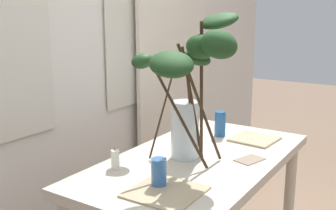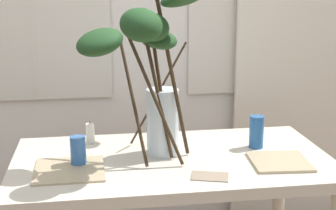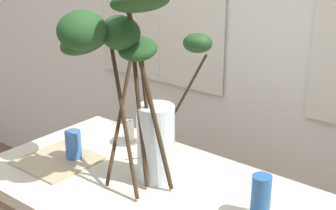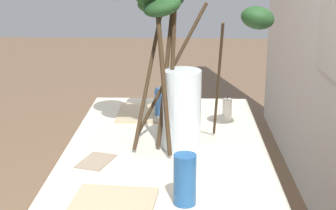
{
  "view_description": "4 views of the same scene",
  "coord_description": "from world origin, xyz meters",
  "px_view_note": "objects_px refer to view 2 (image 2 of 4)",
  "views": [
    {
      "loc": [
        -1.67,
        -0.91,
        1.45
      ],
      "look_at": [
        -0.1,
        0.11,
        1.02
      ],
      "focal_mm": 43.57,
      "sensor_mm": 36.0,
      "label": 1
    },
    {
      "loc": [
        -0.31,
        -1.92,
        1.48
      ],
      "look_at": [
        -0.0,
        0.11,
        0.95
      ],
      "focal_mm": 52.76,
      "sensor_mm": 36.0,
      "label": 2
    },
    {
      "loc": [
        1.01,
        -1.16,
        1.62
      ],
      "look_at": [
        0.04,
        0.03,
        1.06
      ],
      "focal_mm": 52.73,
      "sensor_mm": 36.0,
      "label": 3
    },
    {
      "loc": [
        1.65,
        0.07,
        1.42
      ],
      "look_at": [
        -0.03,
        0.01,
        0.91
      ],
      "focal_mm": 53.97,
      "sensor_mm": 36.0,
      "label": 4
    }
  ],
  "objects_px": {
    "vase_with_branches": "(150,67)",
    "drinking_glass_blue_left": "(78,151)",
    "pillar_candle": "(90,133)",
    "plate_square_left": "(70,170)",
    "plate_square_right": "(280,162)",
    "drinking_glass_blue_right": "(256,132)",
    "dining_table": "(172,179)"
  },
  "relations": [
    {
      "from": "dining_table",
      "to": "vase_with_branches",
      "type": "height_order",
      "value": "vase_with_branches"
    },
    {
      "from": "plate_square_right",
      "to": "pillar_candle",
      "type": "height_order",
      "value": "pillar_candle"
    },
    {
      "from": "vase_with_branches",
      "to": "drinking_glass_blue_left",
      "type": "bearing_deg",
      "value": -175.83
    },
    {
      "from": "vase_with_branches",
      "to": "dining_table",
      "type": "bearing_deg",
      "value": 6.0
    },
    {
      "from": "dining_table",
      "to": "drinking_glass_blue_left",
      "type": "relative_size",
      "value": 11.03
    },
    {
      "from": "plate_square_left",
      "to": "pillar_candle",
      "type": "xyz_separation_m",
      "value": [
        0.08,
        0.33,
        0.04
      ]
    },
    {
      "from": "drinking_glass_blue_left",
      "to": "plate_square_right",
      "type": "xyz_separation_m",
      "value": [
        0.81,
        -0.1,
        -0.05
      ]
    },
    {
      "from": "plate_square_right",
      "to": "pillar_candle",
      "type": "xyz_separation_m",
      "value": [
        -0.76,
        0.37,
        0.04
      ]
    },
    {
      "from": "plate_square_left",
      "to": "pillar_candle",
      "type": "relative_size",
      "value": 2.61
    },
    {
      "from": "drinking_glass_blue_left",
      "to": "dining_table",
      "type": "bearing_deg",
      "value": 4.6
    },
    {
      "from": "dining_table",
      "to": "drinking_glass_blue_right",
      "type": "relative_size",
      "value": 9.17
    },
    {
      "from": "drinking_glass_blue_right",
      "to": "drinking_glass_blue_left",
      "type": "bearing_deg",
      "value": -172.72
    },
    {
      "from": "dining_table",
      "to": "pillar_candle",
      "type": "relative_size",
      "value": 12.79
    },
    {
      "from": "drinking_glass_blue_right",
      "to": "dining_table",
      "type": "bearing_deg",
      "value": -170.07
    },
    {
      "from": "drinking_glass_blue_left",
      "to": "drinking_glass_blue_right",
      "type": "bearing_deg",
      "value": 7.28
    },
    {
      "from": "plate_square_right",
      "to": "pillar_candle",
      "type": "bearing_deg",
      "value": 154.03
    },
    {
      "from": "plate_square_right",
      "to": "drinking_glass_blue_right",
      "type": "bearing_deg",
      "value": 99.84
    },
    {
      "from": "plate_square_right",
      "to": "pillar_candle",
      "type": "relative_size",
      "value": 2.2
    },
    {
      "from": "drinking_glass_blue_right",
      "to": "plate_square_right",
      "type": "xyz_separation_m",
      "value": [
        0.03,
        -0.2,
        -0.07
      ]
    },
    {
      "from": "drinking_glass_blue_left",
      "to": "drinking_glass_blue_right",
      "type": "relative_size",
      "value": 0.83
    },
    {
      "from": "vase_with_branches",
      "to": "plate_square_right",
      "type": "height_order",
      "value": "vase_with_branches"
    },
    {
      "from": "drinking_glass_blue_left",
      "to": "plate_square_left",
      "type": "xyz_separation_m",
      "value": [
        -0.03,
        -0.06,
        -0.06
      ]
    },
    {
      "from": "plate_square_left",
      "to": "plate_square_right",
      "type": "bearing_deg",
      "value": -3.0
    },
    {
      "from": "pillar_candle",
      "to": "vase_with_branches",
      "type": "bearing_deg",
      "value": -45.13
    },
    {
      "from": "drinking_glass_blue_left",
      "to": "plate_square_right",
      "type": "bearing_deg",
      "value": -7.02
    },
    {
      "from": "dining_table",
      "to": "drinking_glass_blue_left",
      "type": "bearing_deg",
      "value": -175.4
    },
    {
      "from": "drinking_glass_blue_left",
      "to": "vase_with_branches",
      "type": "bearing_deg",
      "value": 4.17
    },
    {
      "from": "drinking_glass_blue_right",
      "to": "vase_with_branches",
      "type": "bearing_deg",
      "value": -170.81
    },
    {
      "from": "drinking_glass_blue_left",
      "to": "pillar_candle",
      "type": "bearing_deg",
      "value": 80.05
    },
    {
      "from": "drinking_glass_blue_right",
      "to": "pillar_candle",
      "type": "distance_m",
      "value": 0.75
    },
    {
      "from": "plate_square_left",
      "to": "plate_square_right",
      "type": "height_order",
      "value": "plate_square_right"
    },
    {
      "from": "drinking_glass_blue_left",
      "to": "pillar_candle",
      "type": "height_order",
      "value": "drinking_glass_blue_left"
    }
  ]
}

